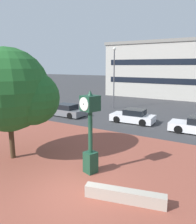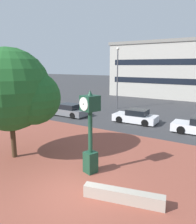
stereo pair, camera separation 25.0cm
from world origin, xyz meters
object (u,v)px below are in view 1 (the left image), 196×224
(car_street_near, at_px, (133,117))
(street_lamp_post, at_px, (114,72))
(plaza_tree, at_px, (13,92))
(street_clock, at_px, (90,130))
(civic_building, at_px, (177,69))
(car_street_far, at_px, (65,110))

(car_street_near, xyz_separation_m, street_lamp_post, (-4.73, 5.32, 3.90))
(plaza_tree, bearing_deg, street_clock, 8.15)
(street_clock, relative_size, car_street_near, 1.02)
(car_street_near, relative_size, street_lamp_post, 0.55)
(car_street_near, xyz_separation_m, civic_building, (-1.10, 23.66, 4.05))
(street_lamp_post, bearing_deg, car_street_near, -48.36)
(plaza_tree, height_order, car_street_near, plaza_tree)
(car_street_far, bearing_deg, street_lamp_post, -20.96)
(car_street_near, bearing_deg, street_lamp_post, 39.95)
(street_clock, distance_m, car_street_near, 10.70)
(civic_building, bearing_deg, car_street_far, -104.08)
(car_street_near, height_order, street_lamp_post, street_lamp_post)
(street_clock, height_order, street_lamp_post, street_lamp_post)
(street_clock, xyz_separation_m, civic_building, (-3.02, 34.07, 2.41))
(civic_building, xyz_separation_m, street_lamp_post, (-3.64, -18.34, -0.15))
(plaza_tree, height_order, street_lamp_post, street_lamp_post)
(plaza_tree, distance_m, civic_building, 34.77)
(car_street_near, distance_m, civic_building, 24.03)
(civic_building, relative_size, street_lamp_post, 2.93)
(car_street_near, bearing_deg, plaza_tree, 164.72)
(plaza_tree, xyz_separation_m, car_street_far, (-4.62, 10.04, -3.28))
(street_lamp_post, bearing_deg, street_clock, -67.04)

